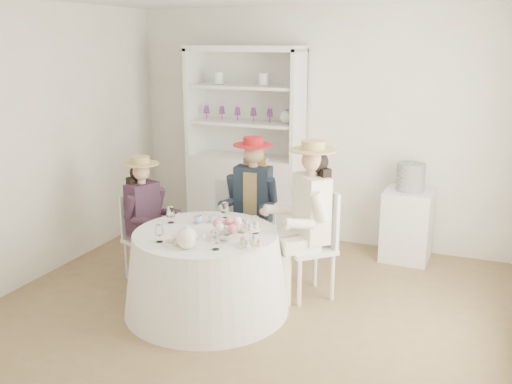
% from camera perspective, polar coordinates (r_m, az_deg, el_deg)
% --- Properties ---
extents(ground, '(4.50, 4.50, 0.00)m').
position_cam_1_polar(ground, '(5.27, -0.42, -11.37)').
color(ground, brown).
rests_on(ground, ground).
extents(wall_back, '(4.50, 0.00, 4.50)m').
position_cam_1_polar(wall_back, '(6.68, 6.23, 6.44)').
color(wall_back, silver).
rests_on(wall_back, ground).
extents(wall_front, '(4.50, 0.00, 4.50)m').
position_cam_1_polar(wall_front, '(3.13, -14.75, -3.99)').
color(wall_front, silver).
rests_on(wall_front, ground).
extents(wall_left, '(0.00, 4.50, 4.50)m').
position_cam_1_polar(wall_left, '(6.04, -20.62, 4.64)').
color(wall_left, silver).
rests_on(wall_left, ground).
extents(tea_table, '(1.46, 1.46, 0.72)m').
position_cam_1_polar(tea_table, '(5.10, -4.97, -7.92)').
color(tea_table, white).
rests_on(tea_table, ground).
extents(hutch, '(1.44, 0.75, 2.27)m').
position_cam_1_polar(hutch, '(6.80, -0.96, 2.03)').
color(hutch, silver).
rests_on(hutch, ground).
extents(side_table, '(0.51, 0.51, 0.77)m').
position_cam_1_polar(side_table, '(6.42, 14.88, -3.20)').
color(side_table, silver).
rests_on(side_table, ground).
extents(hatbox, '(0.34, 0.34, 0.30)m').
position_cam_1_polar(hatbox, '(6.27, 15.21, 1.45)').
color(hatbox, black).
rests_on(hatbox, side_table).
extents(guest_left, '(0.51, 0.47, 1.25)m').
position_cam_1_polar(guest_left, '(5.71, -11.09, -1.89)').
color(guest_left, silver).
rests_on(guest_left, ground).
extents(guest_mid, '(0.52, 0.54, 1.41)m').
position_cam_1_polar(guest_mid, '(5.75, -0.34, -0.52)').
color(guest_mid, silver).
rests_on(guest_mid, ground).
extents(guest_right, '(0.63, 0.63, 1.48)m').
position_cam_1_polar(guest_right, '(5.19, 5.31, -1.92)').
color(guest_right, silver).
rests_on(guest_right, ground).
extents(spare_chair, '(0.40, 0.40, 0.93)m').
position_cam_1_polar(spare_chair, '(6.09, -2.02, -2.54)').
color(spare_chair, silver).
rests_on(spare_chair, ground).
extents(teacup_a, '(0.11, 0.11, 0.07)m').
position_cam_1_polar(teacup_a, '(5.19, -5.81, -2.82)').
color(teacup_a, white).
rests_on(teacup_a, tea_table).
extents(teacup_b, '(0.07, 0.07, 0.06)m').
position_cam_1_polar(teacup_b, '(5.21, -4.42, -2.74)').
color(teacup_b, white).
rests_on(teacup_b, tea_table).
extents(teacup_c, '(0.11, 0.11, 0.07)m').
position_cam_1_polar(teacup_c, '(5.01, -1.65, -3.37)').
color(teacup_c, white).
rests_on(teacup_c, tea_table).
extents(flower_bowl, '(0.23, 0.23, 0.05)m').
position_cam_1_polar(flower_bowl, '(4.79, -3.36, -4.41)').
color(flower_bowl, white).
rests_on(flower_bowl, tea_table).
extents(flower_arrangement, '(0.20, 0.20, 0.08)m').
position_cam_1_polar(flower_arrangement, '(4.82, -2.80, -3.38)').
color(flower_arrangement, '#E07080').
rests_on(flower_arrangement, tea_table).
extents(table_teapot, '(0.25, 0.18, 0.19)m').
position_cam_1_polar(table_teapot, '(4.60, -6.88, -4.63)').
color(table_teapot, white).
rests_on(table_teapot, tea_table).
extents(sandwich_plate, '(0.25, 0.25, 0.05)m').
position_cam_1_polar(sandwich_plate, '(4.71, -7.87, -5.01)').
color(sandwich_plate, white).
rests_on(sandwich_plate, tea_table).
extents(cupcake_stand, '(0.22, 0.22, 0.20)m').
position_cam_1_polar(cupcake_stand, '(4.61, -0.51, -4.54)').
color(cupcake_stand, white).
rests_on(cupcake_stand, tea_table).
extents(stemware_set, '(0.90, 0.87, 0.15)m').
position_cam_1_polar(stemware_set, '(4.94, -5.09, -3.22)').
color(stemware_set, white).
rests_on(stemware_set, tea_table).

